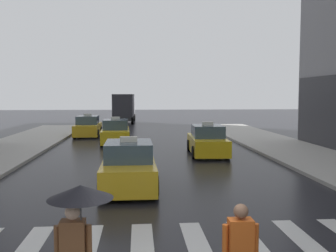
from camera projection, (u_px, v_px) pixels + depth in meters
crosswalk_markings at (170, 245)px, 8.22m from camera, size 11.30×2.80×0.01m
taxi_lead at (129, 167)px, 13.39m from camera, size 1.96×4.56×1.80m
taxi_second at (207, 141)px, 20.71m from camera, size 2.07×4.60×1.80m
taxi_third at (116, 133)px, 25.51m from camera, size 2.06×4.60×1.80m
taxi_fourth at (88, 127)px, 29.96m from camera, size 1.97×4.56×1.80m
box_truck at (124, 107)px, 44.10m from camera, size 2.47×7.60×3.35m
pedestrian_with_umbrella at (78, 214)px, 5.55m from camera, size 0.96×0.96×1.94m
pedestrian_plain_coat at (240, 251)px, 5.63m from camera, size 0.55×0.24×1.65m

